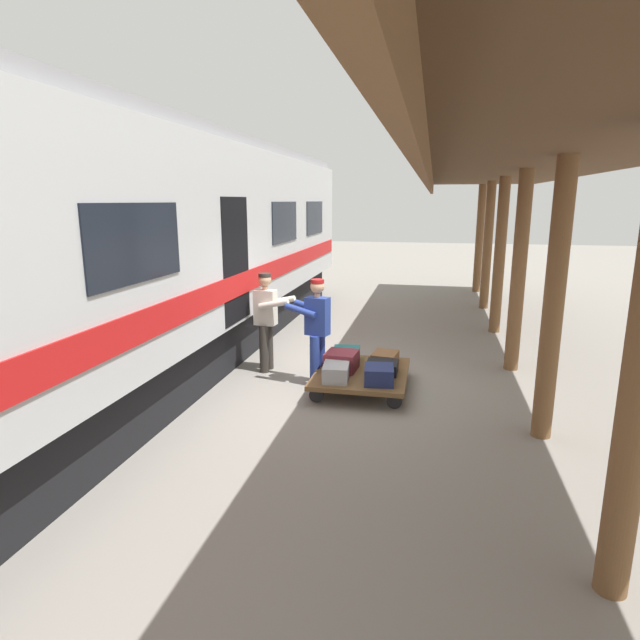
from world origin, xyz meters
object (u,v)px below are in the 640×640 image
suitcase_teal_softside (346,355)px  porter_by_door (267,319)px  suitcase_navy_fabric (379,375)px  suitcase_burgundy_valise (342,361)px  suitcase_black_hardshell (382,367)px  luggage_cart (362,374)px  suitcase_gray_aluminum (336,372)px  train_car (151,252)px  porter_in_overalls (316,328)px  suitcase_brown_leather (385,358)px

suitcase_teal_softside → porter_by_door: size_ratio=0.32×
suitcase_navy_fabric → suitcase_burgundy_valise: bearing=-36.8°
suitcase_black_hardshell → suitcase_teal_softside: suitcase_teal_softside is taller
luggage_cart → suitcase_gray_aluminum: suitcase_gray_aluminum is taller
luggage_cart → porter_by_door: porter_by_door is taller
train_car → porter_in_overalls: train_car is taller
suitcase_burgundy_valise → suitcase_teal_softside: size_ratio=0.92×
train_car → porter_in_overalls: (-2.83, 0.08, -1.14)m
suitcase_navy_fabric → porter_by_door: size_ratio=0.28×
luggage_cart → suitcase_teal_softside: (0.32, -0.48, 0.15)m
luggage_cart → suitcase_navy_fabric: 0.60m
luggage_cart → suitcase_black_hardshell: (-0.32, -0.00, 0.13)m
luggage_cart → suitcase_teal_softside: bearing=-56.3°
suitcase_navy_fabric → suitcase_brown_leather: suitcase_navy_fabric is taller
suitcase_navy_fabric → suitcase_burgundy_valise: suitcase_burgundy_valise is taller
suitcase_navy_fabric → suitcase_burgundy_valise: 0.80m
train_car → suitcase_brown_leather: 4.25m
suitcase_burgundy_valise → porter_in_overalls: (0.43, -0.10, 0.49)m
train_car → suitcase_gray_aluminum: size_ratio=30.00×
suitcase_navy_fabric → porter_by_door: porter_by_door is taller
luggage_cart → suitcase_navy_fabric: size_ratio=3.59×
suitcase_gray_aluminum → porter_by_door: 1.83m
suitcase_gray_aluminum → suitcase_black_hardshell: bearing=-143.2°
luggage_cart → suitcase_brown_leather: size_ratio=3.62×
suitcase_navy_fabric → suitcase_brown_leather: (0.00, -0.95, -0.03)m
suitcase_navy_fabric → suitcase_teal_softside: 1.15m
suitcase_brown_leather → train_car: bearing=4.4°
suitcase_black_hardshell → suitcase_navy_fabric: 0.48m
train_car → luggage_cart: 4.02m
train_car → suitcase_gray_aluminum: bearing=168.7°
suitcase_black_hardshell → suitcase_brown_leather: size_ratio=0.99×
suitcase_teal_softside → porter_in_overalls: (0.43, 0.38, 0.53)m
suitcase_gray_aluminum → suitcase_black_hardshell: 0.80m
suitcase_gray_aluminum → porter_in_overalls: 0.88m
suitcase_teal_softside → porter_in_overalls: 0.78m
suitcase_burgundy_valise → suitcase_teal_softside: (0.00, -0.48, -0.04)m
suitcase_black_hardshell → suitcase_teal_softside: 0.80m
suitcase_teal_softside → porter_in_overalls: size_ratio=0.32×
luggage_cart → suitcase_gray_aluminum: size_ratio=3.17×
luggage_cart → suitcase_black_hardshell: suitcase_black_hardshell is taller
suitcase_burgundy_valise → porter_in_overalls: size_ratio=0.29×
luggage_cart → train_car: bearing=-2.8°
suitcase_gray_aluminum → suitcase_teal_softside: (0.00, -0.95, -0.01)m
suitcase_brown_leather → luggage_cart: bearing=56.3°
suitcase_burgundy_valise → suitcase_teal_softside: suitcase_burgundy_valise is taller
porter_in_overalls → suitcase_gray_aluminum: bearing=126.7°
suitcase_navy_fabric → porter_in_overalls: porter_in_overalls is taller
suitcase_navy_fabric → suitcase_brown_leather: 0.95m
suitcase_navy_fabric → porter_by_door: bearing=-27.4°
suitcase_teal_softside → train_car: bearing=5.2°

